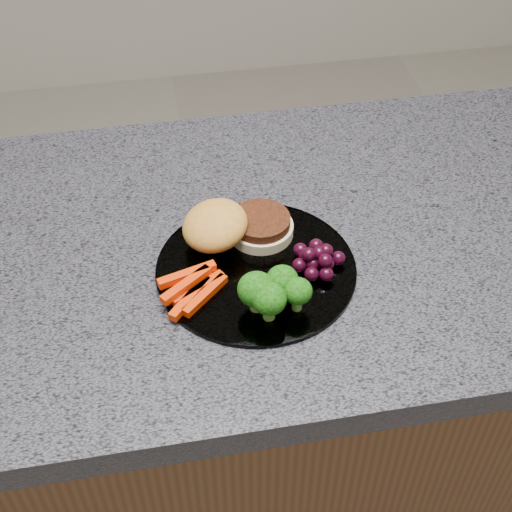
{
  "coord_description": "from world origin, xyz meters",
  "views": [
    {
      "loc": [
        -0.12,
        -0.7,
        1.56
      ],
      "look_at": [
        -0.01,
        -0.06,
        0.93
      ],
      "focal_mm": 50.0,
      "sensor_mm": 36.0,
      "label": 1
    }
  ],
  "objects_px": {
    "burger": "(232,228)",
    "plate": "(256,269)",
    "grape_bunch": "(317,259)",
    "island_cabinet": "(255,425)"
  },
  "relations": [
    {
      "from": "burger",
      "to": "plate",
      "type": "bearing_deg",
      "value": -86.8
    },
    {
      "from": "plate",
      "to": "burger",
      "type": "height_order",
      "value": "burger"
    },
    {
      "from": "plate",
      "to": "island_cabinet",
      "type": "bearing_deg",
      "value": 82.01
    },
    {
      "from": "grape_bunch",
      "to": "burger",
      "type": "bearing_deg",
      "value": 144.65
    },
    {
      "from": "island_cabinet",
      "to": "plate",
      "type": "height_order",
      "value": "plate"
    },
    {
      "from": "grape_bunch",
      "to": "island_cabinet",
      "type": "bearing_deg",
      "value": 131.17
    },
    {
      "from": "plate",
      "to": "burger",
      "type": "relative_size",
      "value": 1.5
    },
    {
      "from": "burger",
      "to": "grape_bunch",
      "type": "height_order",
      "value": "burger"
    },
    {
      "from": "plate",
      "to": "burger",
      "type": "xyz_separation_m",
      "value": [
        -0.02,
        0.06,
        0.02
      ]
    },
    {
      "from": "plate",
      "to": "grape_bunch",
      "type": "distance_m",
      "value": 0.08
    }
  ]
}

